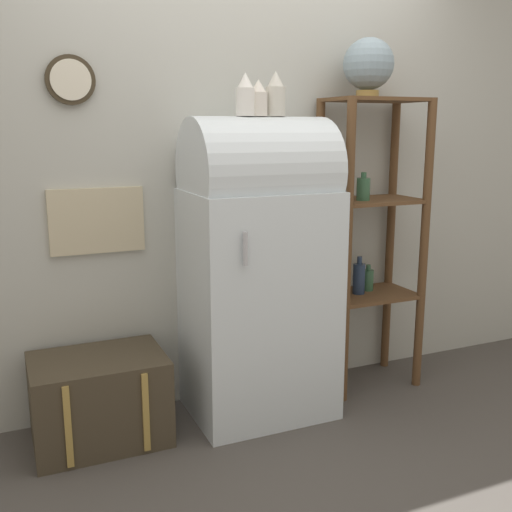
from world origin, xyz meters
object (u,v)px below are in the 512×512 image
Objects in this scene: globe at (369,65)px; vase_right at (276,95)px; vase_center at (258,99)px; refrigerator at (259,266)px; suitcase_trunk at (100,399)px; vase_left at (245,96)px.

globe is 1.44× the size of vase_right.
refrigerator is at bearing 50.61° from vase_center.
suitcase_trunk is 3.09× the size of vase_left.
globe reaches higher than vase_left.
globe is at bearing 6.96° from refrigerator.
vase_left is at bearing -176.59° from vase_center.
refrigerator is 0.86m from vase_left.
globe is 1.80× the size of vase_center.
vase_center is 0.10m from vase_right.
vase_center is at bearing 3.41° from vase_left.
vase_left reaches higher than vase_center.
globe is 0.79m from vase_left.
suitcase_trunk is 1.67m from vase_center.
vase_left is 0.17m from vase_right.
refrigerator is at bearing -1.04° from suitcase_trunk.
vase_center is 0.80× the size of vase_right.
vase_right is at bearing 6.76° from vase_center.
vase_left is (-0.77, -0.10, -0.18)m from globe.
vase_left is at bearing -174.64° from vase_right.
vase_center is (-0.69, -0.09, -0.20)m from globe.
refrigerator is 7.14× the size of vase_right.
refrigerator is 0.87m from vase_right.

